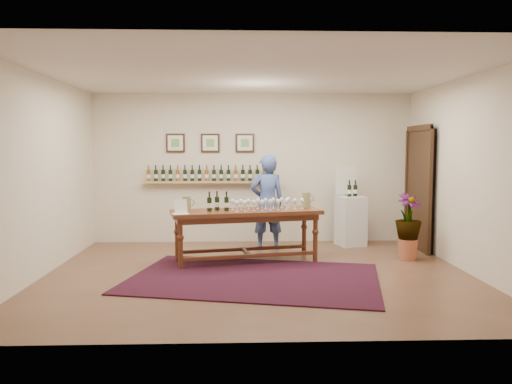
{
  "coord_description": "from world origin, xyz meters",
  "views": [
    {
      "loc": [
        -0.27,
        -6.94,
        1.78
      ],
      "look_at": [
        0.0,
        0.8,
        1.1
      ],
      "focal_mm": 35.0,
      "sensor_mm": 36.0,
      "label": 1
    }
  ],
  "objects_px": {
    "tasting_table": "(246,218)",
    "person": "(267,202)",
    "potted_plant": "(408,227)",
    "display_pedestal": "(351,221)"
  },
  "relations": [
    {
      "from": "tasting_table",
      "to": "display_pedestal",
      "type": "relative_size",
      "value": 2.67
    },
    {
      "from": "person",
      "to": "tasting_table",
      "type": "bearing_deg",
      "value": 61.98
    },
    {
      "from": "display_pedestal",
      "to": "potted_plant",
      "type": "distance_m",
      "value": 1.39
    },
    {
      "from": "display_pedestal",
      "to": "potted_plant",
      "type": "height_order",
      "value": "potted_plant"
    },
    {
      "from": "potted_plant",
      "to": "person",
      "type": "height_order",
      "value": "person"
    },
    {
      "from": "tasting_table",
      "to": "person",
      "type": "distance_m",
      "value": 1.05
    },
    {
      "from": "potted_plant",
      "to": "display_pedestal",
      "type": "bearing_deg",
      "value": 117.72
    },
    {
      "from": "tasting_table",
      "to": "potted_plant",
      "type": "bearing_deg",
      "value": -11.19
    },
    {
      "from": "display_pedestal",
      "to": "person",
      "type": "relative_size",
      "value": 0.54
    },
    {
      "from": "tasting_table",
      "to": "display_pedestal",
      "type": "bearing_deg",
      "value": 21.17
    }
  ]
}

